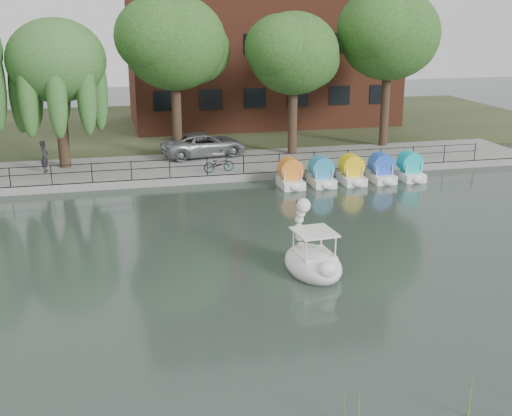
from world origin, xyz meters
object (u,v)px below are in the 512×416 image
object	(u,v)px
minivan	(204,143)
swan_boat	(312,258)
bicycle	(219,163)
pedestrian	(44,154)

from	to	relation	value
minivan	swan_boat	distance (m)	17.81
bicycle	pedestrian	world-z (taller)	pedestrian
pedestrian	swan_boat	world-z (taller)	swan_boat
minivan	pedestrian	bearing A→B (deg)	91.93
bicycle	pedestrian	size ratio (longest dim) A/B	0.87
bicycle	pedestrian	xyz separation A→B (m)	(-9.22, 2.19, 0.49)
pedestrian	swan_boat	xyz separation A→B (m)	(10.12, -15.85, -0.85)
swan_boat	pedestrian	bearing A→B (deg)	117.66
minivan	bicycle	xyz separation A→B (m)	(0.15, -4.11, -0.32)
bicycle	swan_boat	world-z (taller)	swan_boat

